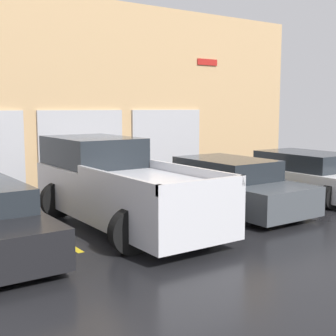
% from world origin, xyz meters
% --- Properties ---
extents(ground_plane, '(28.00, 28.00, 0.00)m').
position_xyz_m(ground_plane, '(0.00, 0.00, 0.00)').
color(ground_plane, black).
extents(shophouse_building, '(17.31, 0.68, 5.83)m').
position_xyz_m(shophouse_building, '(-0.00, 3.29, 2.87)').
color(shophouse_building, tan).
rests_on(shophouse_building, ground).
extents(pickup_truck, '(2.40, 5.36, 1.83)m').
position_xyz_m(pickup_truck, '(-1.48, -1.61, 0.86)').
color(pickup_truck, silver).
rests_on(pickup_truck, ground).
extents(sedan_white, '(2.24, 4.42, 1.26)m').
position_xyz_m(sedan_white, '(4.43, -1.88, 0.60)').
color(sedan_white, white).
rests_on(sedan_white, ground).
extents(van_right, '(2.21, 4.26, 1.27)m').
position_xyz_m(van_right, '(1.48, -1.88, 0.60)').
color(van_right, '#474C51').
rests_on(van_right, ground).
extents(parking_stripe_left, '(0.12, 2.20, 0.01)m').
position_xyz_m(parking_stripe_left, '(-2.95, -1.91, 0.00)').
color(parking_stripe_left, gold).
rests_on(parking_stripe_left, ground).
extents(parking_stripe_centre, '(0.12, 2.20, 0.01)m').
position_xyz_m(parking_stripe_centre, '(-0.00, -1.91, 0.00)').
color(parking_stripe_centre, gold).
rests_on(parking_stripe_centre, ground).
extents(parking_stripe_right, '(0.12, 2.20, 0.01)m').
position_xyz_m(parking_stripe_right, '(2.95, -1.91, 0.00)').
color(parking_stripe_right, gold).
rests_on(parking_stripe_right, ground).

